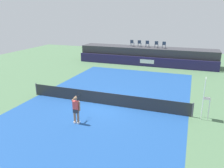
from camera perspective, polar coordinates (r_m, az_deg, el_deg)
ground_plane at (r=19.51m, az=1.49°, el=-2.01°), size 48.00×48.00×0.00m
court_inner at (r=16.89m, az=-1.75°, el=-5.24°), size 12.00×22.00×0.00m
sponsor_wall at (r=29.15m, az=8.09°, el=5.70°), size 18.00×0.22×1.20m
spectator_platform at (r=30.78m, az=8.84°, el=7.26°), size 18.00×2.80×2.20m
spectator_chair_far_left at (r=31.08m, az=5.17°, el=10.47°), size 0.48×0.48×0.89m
spectator_chair_left at (r=30.79m, az=7.06°, el=10.34°), size 0.44×0.44×0.89m
spectator_chair_center at (r=30.55m, az=9.04°, el=10.20°), size 0.47×0.47×0.89m
spectator_chair_right at (r=30.13m, az=11.31°, el=9.97°), size 0.47×0.47×0.89m
spectator_chair_far_right at (r=29.90m, az=13.18°, el=9.79°), size 0.47×0.47×0.89m
umpire_chair at (r=15.32m, az=22.77°, el=-2.78°), size 0.45×0.45×2.76m
tennis_net at (r=16.71m, az=-1.77°, el=-3.75°), size 12.40×0.02×0.95m
net_post_near at (r=19.72m, az=-18.77°, el=-1.23°), size 0.10×0.10×1.00m
net_post_far at (r=15.67m, az=19.95°, el=-6.27°), size 0.10×0.10×1.00m
tennis_player at (r=13.98m, az=-9.16°, el=-6.27°), size 0.71×1.12×1.77m
tennis_ball at (r=18.80m, az=-13.64°, el=-3.18°), size 0.07×0.07×0.07m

